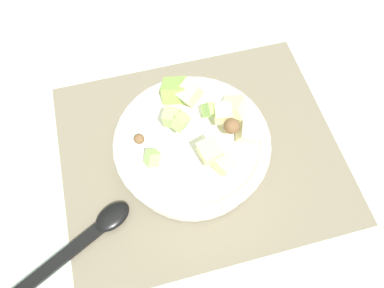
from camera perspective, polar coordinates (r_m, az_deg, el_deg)
The scene contains 4 objects.
ground_plane at distance 0.63m, azimuth 1.20°, elevation -1.18°, with size 2.40×2.40×0.00m, color silver.
placemat at distance 0.62m, azimuth 1.20°, elevation -1.06°, with size 0.45×0.37×0.01m, color #756B56.
salad_bowl at distance 0.59m, azimuth 0.12°, elevation -0.08°, with size 0.24×0.24×0.11m.
serving_spoon at distance 0.59m, azimuth -15.67°, elevation -13.50°, with size 0.21×0.13×0.01m.
Camera 1 is at (-0.08, -0.27, 0.56)m, focal length 35.53 mm.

